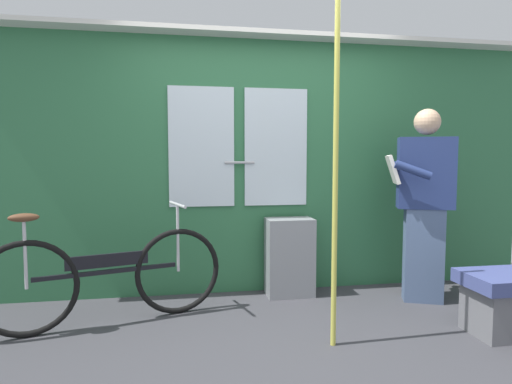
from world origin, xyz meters
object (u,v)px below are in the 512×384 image
Objects in this scene: passenger_reading_newspaper at (424,201)px; handrail_pole at (335,171)px; bicycle_near_door at (107,276)px; trash_bin_by_wall at (289,257)px; bench_seat_corner at (512,301)px.

handrail_pole is (-1.10, -0.74, 0.29)m from passenger_reading_newspaper.
bicycle_near_door reaches higher than trash_bin_by_wall.
bench_seat_corner is at bearing -39.63° from trash_bin_by_wall.
handrail_pole is (0.03, -1.10, 0.83)m from trash_bin_by_wall.
passenger_reading_newspaper is at bearing 107.65° from bench_seat_corner.
bicycle_near_door is at bearing 23.42° from passenger_reading_newspaper.
handrail_pole is (1.58, -0.64, 0.81)m from bicycle_near_door.
bicycle_near_door is at bearing -163.37° from trash_bin_by_wall.
trash_bin_by_wall is 1.38m from handrail_pole.
trash_bin_by_wall is at bearing 3.53° from passenger_reading_newspaper.
trash_bin_by_wall is (1.55, 0.46, -0.01)m from bicycle_near_door.
passenger_reading_newspaper is at bearing 34.10° from handrail_pole.
handrail_pole is 3.40× the size of bench_seat_corner.
passenger_reading_newspaper is 1.36m from handrail_pole.
handrail_pole reaches higher than passenger_reading_newspaper.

